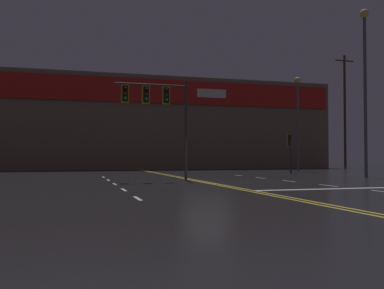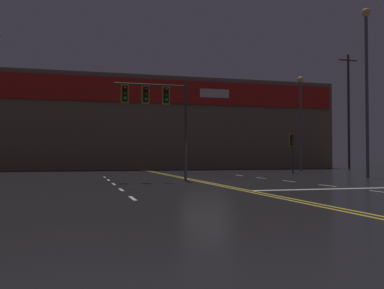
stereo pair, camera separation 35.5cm
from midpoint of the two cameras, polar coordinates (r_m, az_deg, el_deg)
name	(u,v)px [view 1 (the left image)]	position (r m, az deg, el deg)	size (l,w,h in m)	color
ground_plane	(207,183)	(21.65, 1.54, -5.10)	(200.00, 200.00, 0.00)	black
road_markings	(229,183)	(21.00, 4.52, -5.19)	(13.71, 60.00, 0.01)	gold
traffic_signal_median	(156,102)	(23.29, -5.30, 5.64)	(3.97, 0.36, 5.45)	#38383D
traffic_signal_corner_northeast	(290,144)	(34.55, 12.64, 0.02)	(0.42, 0.36, 3.11)	#38383D
streetlight_near_left	(365,71)	(29.60, 21.74, 9.04)	(0.56, 0.56, 10.74)	#59595E
streetlight_far_right	(298,110)	(40.18, 13.69, 4.49)	(0.56, 0.56, 8.60)	#59595E
building_backdrop	(132,125)	(48.38, -8.17, 2.59)	(43.68, 10.23, 9.68)	#7A6651
utility_pole_row	(178,111)	(41.93, -2.14, 4.47)	(46.21, 0.26, 12.49)	#4C3828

